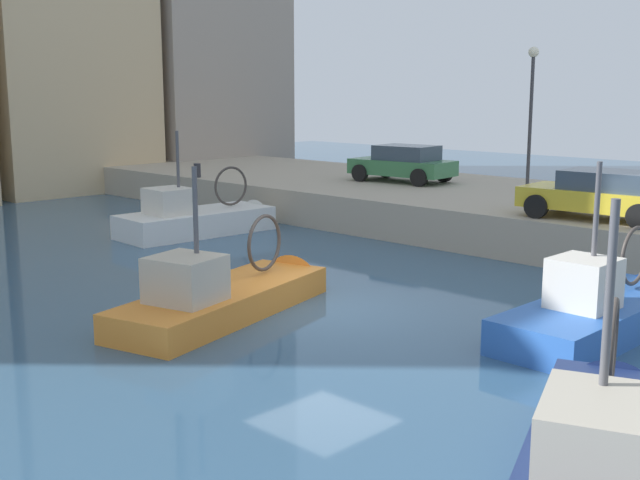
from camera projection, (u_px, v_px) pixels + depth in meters
water_surface at (324, 310)px, 16.96m from camera, size 80.00×80.00×0.00m
quay_wall at (579, 220)px, 24.95m from camera, size 9.00×56.00×1.20m
fishing_boat_orange at (233, 305)px, 16.88m from camera, size 6.56×3.20×3.96m
fishing_boat_blue at (606, 324)px, 15.56m from camera, size 6.08×2.06×4.12m
fishing_boat_white at (205, 229)px, 26.13m from camera, size 5.93×2.50×4.24m
fishing_boat_navy at (600, 467)px, 9.65m from camera, size 6.47×3.73×4.21m
parked_car_yellow at (602, 194)px, 21.21m from camera, size 2.28×4.14×1.31m
parked_car_green at (403, 163)px, 29.84m from camera, size 2.29×3.98×1.37m
mooring_bollard_north at (197, 170)px, 31.46m from camera, size 0.28×0.28×0.55m
quay_streetlamp at (532, 94)px, 27.15m from camera, size 0.36×0.36×4.83m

